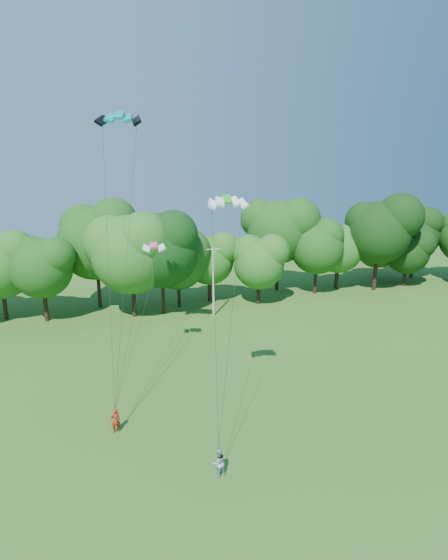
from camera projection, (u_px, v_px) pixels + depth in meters
name	position (u px, v px, depth m)	size (l,w,h in m)	color
ground	(285.00, 527.00, 21.30)	(160.00, 160.00, 0.00)	#315A18
utility_pole	(213.00, 281.00, 50.06)	(1.63, 0.20, 8.13)	beige
kite_flyer_left	(115.00, 420.00, 28.67)	(0.63, 0.41, 1.72)	#A22814
kite_flyer_right	(219.00, 462.00, 24.61)	(0.84, 0.66, 1.73)	#95AFCF
kite_teal	(119.00, 115.00, 32.06)	(3.45, 2.29, 0.77)	#048E95
kite_green	(227.00, 199.00, 25.91)	(2.43, 1.34, 0.52)	green
kite_pink	(154.00, 245.00, 35.96)	(1.95, 1.12, 0.40)	#FF467E
tree_back_center	(161.00, 242.00, 49.63)	(9.47, 9.47, 13.78)	black
tree_back_east	(378.00, 239.00, 65.59)	(6.91, 6.91, 10.05)	#3A2417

